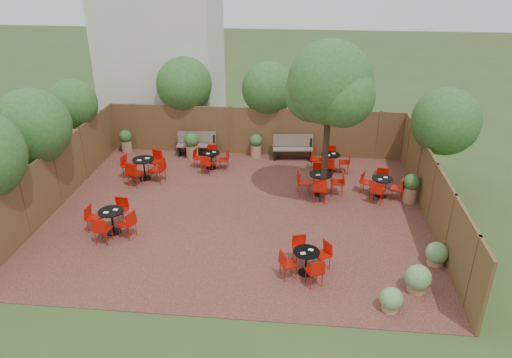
# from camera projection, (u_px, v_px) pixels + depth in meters

# --- Properties ---
(ground) EXTENTS (80.00, 80.00, 0.00)m
(ground) POSITION_uv_depth(u_px,v_px,m) (239.00, 213.00, 15.72)
(ground) COLOR #354F23
(ground) RESTS_ON ground
(courtyard_paving) EXTENTS (12.00, 10.00, 0.02)m
(courtyard_paving) POSITION_uv_depth(u_px,v_px,m) (239.00, 212.00, 15.72)
(courtyard_paving) COLOR #381C17
(courtyard_paving) RESTS_ON ground
(fence_back) EXTENTS (12.00, 0.08, 2.00)m
(fence_back) POSITION_uv_depth(u_px,v_px,m) (255.00, 131.00, 19.78)
(fence_back) COLOR brown
(fence_back) RESTS_ON ground
(fence_left) EXTENTS (0.08, 10.00, 2.00)m
(fence_left) POSITION_uv_depth(u_px,v_px,m) (57.00, 177.00, 15.84)
(fence_left) COLOR brown
(fence_left) RESTS_ON ground
(fence_right) EXTENTS (0.08, 10.00, 2.00)m
(fence_right) POSITION_uv_depth(u_px,v_px,m) (433.00, 194.00, 14.74)
(fence_right) COLOR brown
(fence_right) RESTS_ON ground
(neighbour_building) EXTENTS (5.00, 4.00, 8.00)m
(neighbour_building) POSITION_uv_depth(u_px,v_px,m) (162.00, 42.00, 21.60)
(neighbour_building) COLOR beige
(neighbour_building) RESTS_ON ground
(overhang_foliage) EXTENTS (15.69, 10.62, 2.55)m
(overhang_foliage) POSITION_uv_depth(u_px,v_px,m) (180.00, 111.00, 16.72)
(overhang_foliage) COLOR #25551B
(overhang_foliage) RESTS_ON ground
(courtyard_tree) EXTENTS (2.76, 2.66, 5.38)m
(courtyard_tree) POSITION_uv_depth(u_px,v_px,m) (329.00, 88.00, 14.72)
(courtyard_tree) COLOR black
(courtyard_tree) RESTS_ON courtyard_paving
(park_bench_left) EXTENTS (1.61, 0.64, 0.97)m
(park_bench_left) POSITION_uv_depth(u_px,v_px,m) (197.00, 144.00, 19.87)
(park_bench_left) COLOR brown
(park_bench_left) RESTS_ON courtyard_paving
(park_bench_right) EXTENTS (1.65, 0.69, 0.99)m
(park_bench_right) POSITION_uv_depth(u_px,v_px,m) (293.00, 147.00, 19.51)
(park_bench_right) COLOR brown
(park_bench_right) RESTS_ON courtyard_paving
(bistro_tables) EXTENTS (10.11, 8.03, 0.92)m
(bistro_tables) POSITION_uv_depth(u_px,v_px,m) (252.00, 186.00, 16.48)
(bistro_tables) COLOR black
(bistro_tables) RESTS_ON courtyard_paving
(planters) EXTENTS (11.55, 3.91, 1.07)m
(planters) POSITION_uv_depth(u_px,v_px,m) (238.00, 153.00, 18.87)
(planters) COLOR #966E4B
(planters) RESTS_ON courtyard_paving
(low_shrubs) EXTENTS (2.07, 2.58, 0.71)m
(low_shrubs) POSITION_uv_depth(u_px,v_px,m) (418.00, 275.00, 12.16)
(low_shrubs) COLOR #966E4B
(low_shrubs) RESTS_ON courtyard_paving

